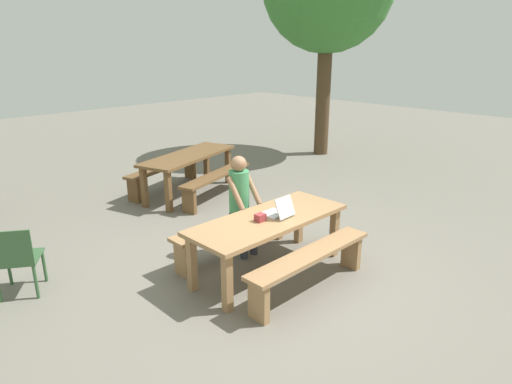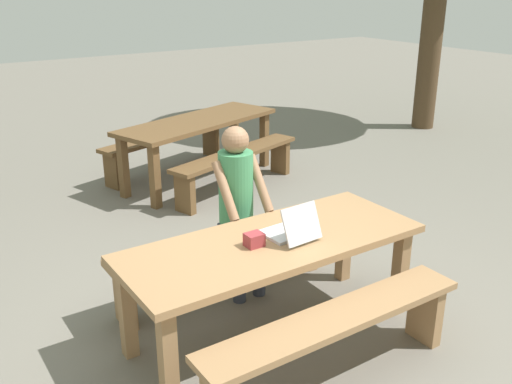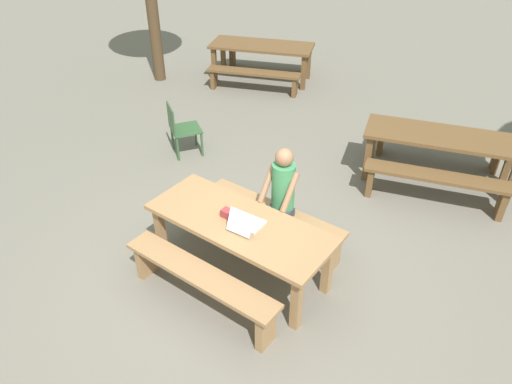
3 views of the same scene
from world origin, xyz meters
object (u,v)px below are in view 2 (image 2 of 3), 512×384
Objects in this scene: small_pouch at (254,240)px; picnic_table_rear at (198,129)px; laptop at (291,229)px; person_seated at (239,200)px; picnic_table_front at (273,253)px.

small_pouch is 3.36m from picnic_table_rear.
laptop is 0.27× the size of person_seated.
laptop is 0.27m from small_pouch.
picnic_table_rear is (0.99, 3.14, -0.13)m from laptop.
small_pouch is (-0.27, 0.03, -0.02)m from laptop.
person_seated reaches higher than picnic_table_front.
picnic_table_front is 0.93× the size of picnic_table_rear.
person_seated is 2.69m from picnic_table_rear.
small_pouch is at bearing -129.69° from picnic_table_rear.
picnic_table_front is 0.21m from small_pouch.
person_seated is (-0.00, 0.65, -0.00)m from laptop.
small_pouch reaches higher than picnic_table_rear.
picnic_table_rear is at bearing 70.24° from picnic_table_front.
small_pouch is 0.09× the size of person_seated.
picnic_table_rear is at bearing -110.80° from laptop.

